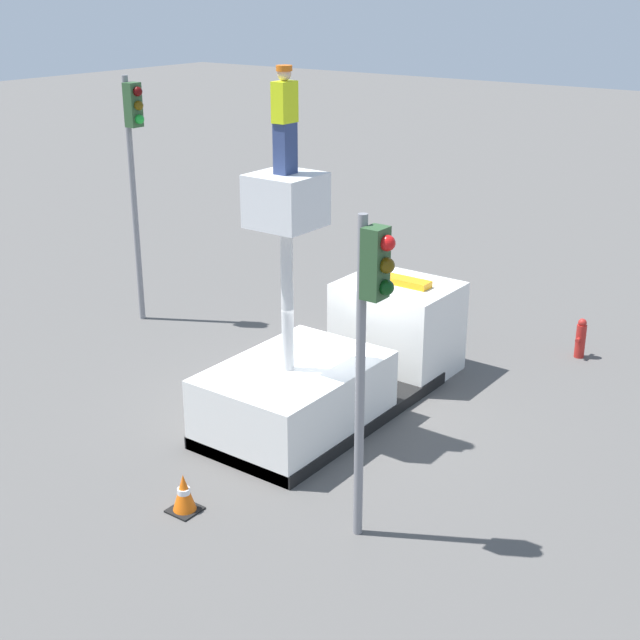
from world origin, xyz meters
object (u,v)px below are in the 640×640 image
at_px(worker, 285,120).
at_px(fire_hydrant, 581,338).
at_px(traffic_light_pole, 370,318).
at_px(traffic_light_across, 134,153).
at_px(bucket_truck, 340,363).
at_px(traffic_cone_rear, 184,494).

height_order(worker, fire_hydrant, worker).
bearing_deg(traffic_light_pole, traffic_light_across, 64.65).
relative_size(bucket_truck, traffic_light_across, 1.06).
bearing_deg(traffic_cone_rear, traffic_light_across, 50.52).
bearing_deg(traffic_light_across, worker, -112.05).
xyz_separation_m(worker, fire_hydrant, (6.79, -2.96, -5.33)).
bearing_deg(traffic_light_pole, worker, 57.76).
xyz_separation_m(bucket_truck, fire_hydrant, (5.17, -2.96, -0.45)).
bearing_deg(traffic_light_across, bucket_truck, -99.16).
distance_m(bucket_truck, traffic_cone_rear, 4.64).
height_order(worker, traffic_light_across, worker).
xyz_separation_m(traffic_light_pole, traffic_light_across, (4.54, 9.59, 0.63)).
distance_m(fire_hydrant, traffic_cone_rear, 10.14).
bearing_deg(fire_hydrant, worker, 156.46).
distance_m(worker, fire_hydrant, 9.12).
bearing_deg(bucket_truck, traffic_cone_rear, -177.21).
height_order(traffic_light_pole, traffic_light_across, traffic_light_across).
bearing_deg(traffic_light_pole, traffic_cone_rear, 112.73).
relative_size(bucket_truck, traffic_light_pole, 1.25).
distance_m(bucket_truck, traffic_light_pole, 5.25).
relative_size(bucket_truck, worker, 3.58).
distance_m(bucket_truck, fire_hydrant, 5.97).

